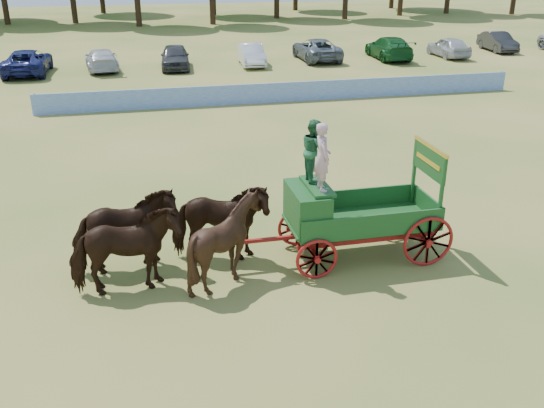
% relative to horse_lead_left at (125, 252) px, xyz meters
% --- Properties ---
extents(ground, '(160.00, 160.00, 0.00)m').
position_rel_horse_lead_left_xyz_m(ground, '(9.55, 0.07, -1.10)').
color(ground, '#A08448').
rests_on(ground, ground).
extents(horse_lead_left, '(2.69, 1.40, 2.20)m').
position_rel_horse_lead_left_xyz_m(horse_lead_left, '(0.00, 0.00, 0.00)').
color(horse_lead_left, black).
rests_on(horse_lead_left, ground).
extents(horse_lead_right, '(2.74, 1.55, 2.20)m').
position_rel_horse_lead_left_xyz_m(horse_lead_right, '(0.00, 1.10, 0.00)').
color(horse_lead_right, black).
rests_on(horse_lead_right, ground).
extents(horse_wheel_left, '(2.15, 1.96, 2.20)m').
position_rel_horse_lead_left_xyz_m(horse_wheel_left, '(2.40, 0.00, 0.00)').
color(horse_wheel_left, black).
rests_on(horse_wheel_left, ground).
extents(horse_wheel_right, '(2.77, 1.65, 2.20)m').
position_rel_horse_lead_left_xyz_m(horse_wheel_right, '(2.40, 1.10, 0.00)').
color(horse_wheel_right, black).
rests_on(horse_wheel_right, ground).
extents(farm_dray, '(5.99, 2.00, 3.86)m').
position_rel_horse_lead_left_xyz_m(farm_dray, '(5.34, 0.57, 0.60)').
color(farm_dray, maroon).
rests_on(farm_dray, ground).
extents(sponsor_banner, '(26.00, 0.08, 1.05)m').
position_rel_horse_lead_left_xyz_m(sponsor_banner, '(8.55, 18.07, -0.57)').
color(sponsor_banner, '#1E4BA3').
rests_on(sponsor_banner, ground).
extents(parked_cars, '(53.36, 7.20, 1.62)m').
position_rel_horse_lead_left_xyz_m(parked_cars, '(10.31, 29.54, -0.33)').
color(parked_cars, silver).
rests_on(parked_cars, ground).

